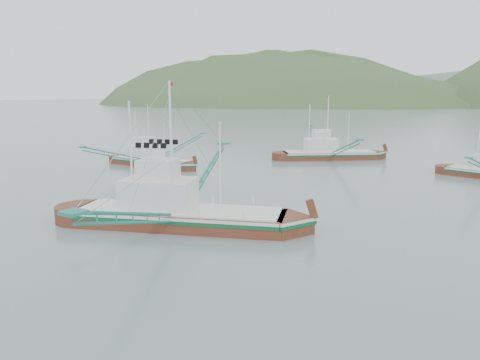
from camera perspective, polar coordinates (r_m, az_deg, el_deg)
The scene contains 5 objects.
ground at distance 36.44m, azimuth -4.87°, elevation -6.45°, with size 1200.00×1200.00×0.00m, color slate.
main_boat at distance 37.78m, azimuth -7.66°, elevation -2.01°, with size 17.54×29.79×12.47m.
bg_boat_far at distance 77.17m, azimuth 10.85°, elevation 4.24°, with size 20.27×24.12×10.99m.
bg_boat_left at distance 70.00m, azimuth -10.85°, elevation 2.77°, with size 13.46×24.06×9.74m.
headland_left at distance 437.04m, azimuth 3.57°, elevation 9.22°, with size 448.00×308.00×210.00m, color #3A5129.
Camera 1 is at (20.42, -28.22, 10.69)m, focal length 35.00 mm.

